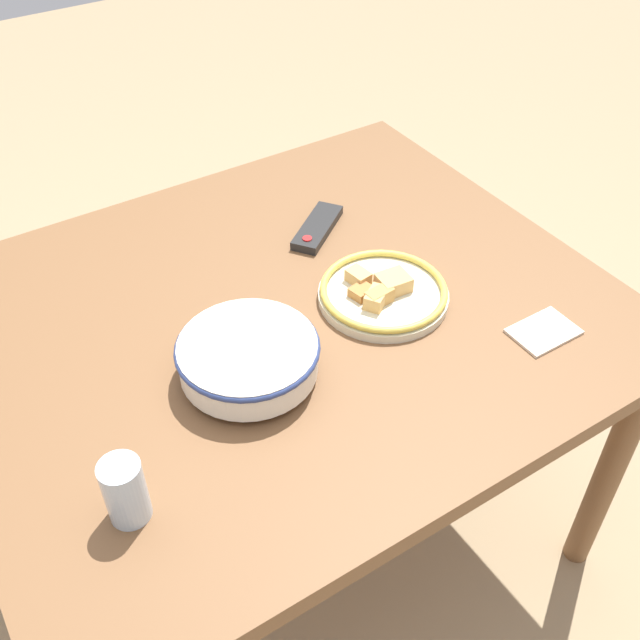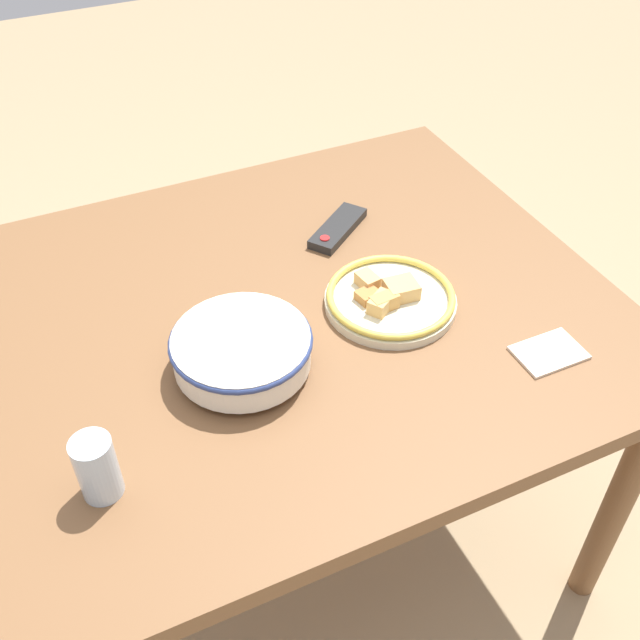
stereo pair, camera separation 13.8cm
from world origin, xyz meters
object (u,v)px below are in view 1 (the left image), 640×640
food_plate (383,292)px  tv_remote (317,228)px  drinking_glass (125,491)px  noodle_bowl (248,357)px

food_plate → tv_remote: (0.02, 0.27, -0.01)m
drinking_glass → food_plate: bearing=18.0°
tv_remote → drinking_glass: (-0.62, -0.46, 0.05)m
food_plate → drinking_glass: 0.64m
noodle_bowl → tv_remote: bearing=42.2°
food_plate → tv_remote: size_ratio=1.48×
noodle_bowl → food_plate: 0.32m
noodle_bowl → drinking_glass: drinking_glass is taller
tv_remote → drinking_glass: drinking_glass is taller
noodle_bowl → drinking_glass: (-0.29, -0.16, 0.01)m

